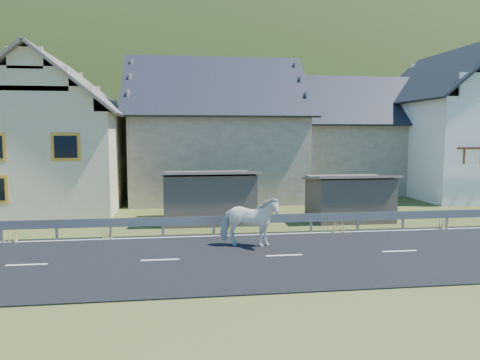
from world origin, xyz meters
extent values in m
plane|color=#304013|center=(0.00, 0.00, 0.00)|extent=(160.00, 160.00, 0.00)
cube|color=black|center=(0.00, 0.00, 0.02)|extent=(60.00, 7.00, 0.04)
cube|color=silver|center=(0.00, 0.00, 0.04)|extent=(60.00, 6.60, 0.01)
cube|color=#93969B|center=(0.00, 3.68, 0.58)|extent=(28.00, 0.08, 0.34)
cube|color=#93969B|center=(-10.00, 3.70, 0.35)|extent=(0.10, 0.06, 0.70)
cube|color=#93969B|center=(-8.00, 3.70, 0.35)|extent=(0.10, 0.06, 0.70)
cube|color=#93969B|center=(-6.00, 3.70, 0.35)|extent=(0.10, 0.06, 0.70)
cube|color=#93969B|center=(-4.00, 3.70, 0.35)|extent=(0.10, 0.06, 0.70)
cube|color=#93969B|center=(-2.00, 3.70, 0.35)|extent=(0.10, 0.06, 0.70)
cube|color=#93969B|center=(0.00, 3.70, 0.35)|extent=(0.10, 0.06, 0.70)
cube|color=#93969B|center=(2.00, 3.70, 0.35)|extent=(0.10, 0.06, 0.70)
cube|color=#93969B|center=(4.00, 3.70, 0.35)|extent=(0.10, 0.06, 0.70)
cube|color=#93969B|center=(6.00, 3.70, 0.35)|extent=(0.10, 0.06, 0.70)
cube|color=#93969B|center=(8.00, 3.70, 0.35)|extent=(0.10, 0.06, 0.70)
cube|color=brown|center=(-2.00, 6.50, 1.10)|extent=(4.30, 3.30, 2.40)
cube|color=brown|center=(4.50, 6.00, 1.00)|extent=(3.80, 2.90, 2.20)
cube|color=beige|center=(-10.00, 12.00, 2.50)|extent=(7.00, 9.00, 5.00)
cube|color=orange|center=(-8.40, 7.50, 3.40)|extent=(1.30, 0.12, 1.30)
cube|color=tan|center=(-12.00, 13.50, 6.56)|extent=(0.70, 0.70, 2.40)
cube|color=tan|center=(-1.00, 15.00, 2.50)|extent=(10.00, 9.00, 5.00)
cube|color=tan|center=(9.00, 17.00, 2.30)|extent=(9.00, 8.00, 4.60)
cube|color=silver|center=(15.00, 14.00, 3.00)|extent=(8.00, 10.00, 6.00)
ellipsoid|color=#2D3F17|center=(5.00, 180.00, -20.00)|extent=(440.00, 280.00, 260.00)
imported|color=white|center=(-0.95, 1.32, 0.94)|extent=(1.46, 2.29, 1.79)
camera|label=1|loc=(-3.48, -14.61, 4.03)|focal=35.00mm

